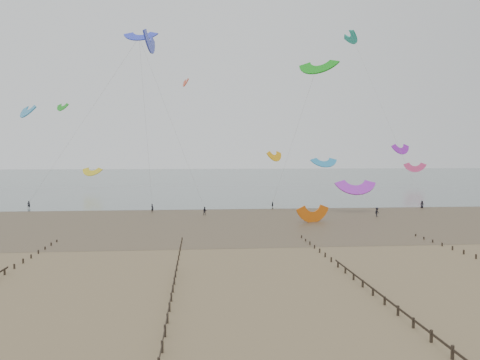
% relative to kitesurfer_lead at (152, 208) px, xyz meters
% --- Properties ---
extents(ground, '(500.00, 500.00, 0.00)m').
position_rel_kitesurfer_lead_xyz_m(ground, '(21.56, -45.91, -0.93)').
color(ground, brown).
rests_on(ground, ground).
extents(sea_and_shore, '(500.00, 665.00, 0.03)m').
position_rel_kitesurfer_lead_xyz_m(sea_and_shore, '(17.48, -11.51, -0.92)').
color(sea_and_shore, '#475654').
rests_on(sea_and_shore, ground).
extents(groynes, '(72.16, 50.16, 1.00)m').
position_rel_kitesurfer_lead_xyz_m(groynes, '(25.56, -64.96, -0.46)').
color(groynes, black).
rests_on(groynes, ground).
extents(kitesurfer_lead, '(0.80, 0.78, 1.86)m').
position_rel_kitesurfer_lead_xyz_m(kitesurfer_lead, '(0.00, 0.00, 0.00)').
color(kitesurfer_lead, black).
rests_on(kitesurfer_lead, ground).
extents(kitesurfers, '(138.89, 28.12, 1.85)m').
position_rel_kitesurfer_lead_xyz_m(kitesurfers, '(50.34, 1.97, -0.07)').
color(kitesurfers, black).
rests_on(kitesurfers, ground).
extents(grounded_kite, '(7.48, 6.78, 3.35)m').
position_rel_kitesurfer_lead_xyz_m(grounded_kite, '(31.45, -17.57, -0.93)').
color(grounded_kite, '#D75B0D').
rests_on(grounded_kite, ground).
extents(kites_airborne, '(239.38, 120.92, 43.57)m').
position_rel_kitesurfer_lead_xyz_m(kites_airborne, '(7.94, 39.35, 18.57)').
color(kites_airborne, '#9D2048').
rests_on(kites_airborne, ground).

